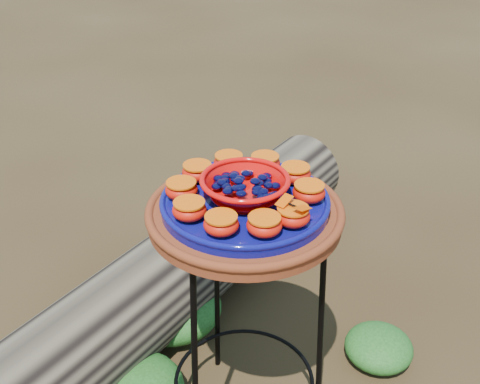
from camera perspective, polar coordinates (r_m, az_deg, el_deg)
name	(u,v)px	position (r m, az deg, el deg)	size (l,w,h in m)	color
plant_stand	(244,328)	(1.69, 0.41, -12.79)	(0.44, 0.44, 0.70)	black
terracotta_saucer	(245,215)	(1.46, 0.46, -2.20)	(0.47, 0.47, 0.04)	maroon
cobalt_plate	(245,204)	(1.44, 0.47, -1.11)	(0.40, 0.40, 0.03)	#000858
red_bowl	(245,189)	(1.42, 0.47, 0.31)	(0.20, 0.20, 0.06)	red
glass_gems	(245,173)	(1.40, 0.48, 1.77)	(0.16, 0.16, 0.03)	black
orange_half_0	(293,216)	(1.34, 5.03, -2.28)	(0.08, 0.08, 0.04)	#B80C00
orange_half_1	(309,192)	(1.43, 6.55, -0.04)	(0.08, 0.08, 0.04)	#B80C00
orange_half_2	(295,174)	(1.50, 5.26, 1.71)	(0.08, 0.08, 0.04)	#B80C00
orange_half_3	(265,163)	(1.55, 2.39, 2.75)	(0.08, 0.08, 0.04)	#B80C00
orange_half_4	(229,162)	(1.55, -1.07, 2.82)	(0.08, 0.08, 0.04)	#B80C00
orange_half_5	(197,172)	(1.51, -4.06, 1.90)	(0.08, 0.08, 0.04)	#B80C00
orange_half_6	(182,190)	(1.44, -5.57, 0.21)	(0.08, 0.08, 0.04)	#B80C00
orange_half_7	(189,210)	(1.36, -4.82, -1.71)	(0.08, 0.08, 0.04)	#B80C00
orange_half_8	(221,224)	(1.30, -1.80, -3.08)	(0.08, 0.08, 0.04)	#B80C00
orange_half_9	(264,225)	(1.30, 2.32, -3.17)	(0.08, 0.08, 0.04)	#B80C00
butterfly	(293,205)	(1.32, 5.08, -1.21)	(0.09, 0.06, 0.02)	#DF4800
driftwood_log	(190,263)	(2.22, -4.80, -6.69)	(1.77, 0.46, 0.33)	black
foliage_right	(379,346)	(2.10, 13.03, -14.06)	(0.23, 0.23, 0.11)	#164213
foliage_back	(172,306)	(2.17, -6.43, -10.68)	(0.35, 0.35, 0.17)	#164213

